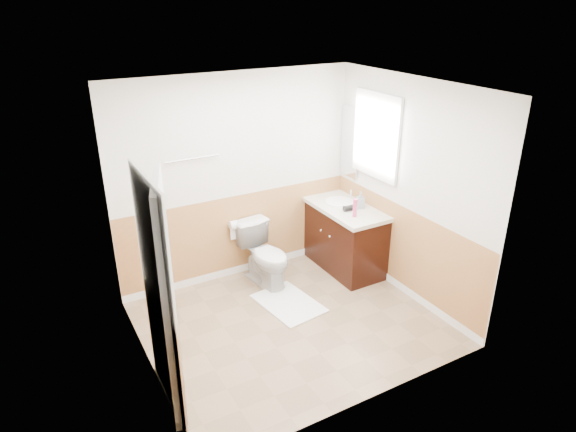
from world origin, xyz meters
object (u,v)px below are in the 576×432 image
toilet (266,255)px  lotion_bottle (355,208)px  soap_dispenser (360,200)px  bath_mat (288,303)px  vanity_cabinet (345,239)px

toilet → lotion_bottle: size_ratio=3.42×
toilet → soap_dispenser: size_ratio=3.63×
soap_dispenser → lotion_bottle: bearing=-139.4°
bath_mat → vanity_cabinet: size_ratio=0.73×
bath_mat → lotion_bottle: lotion_bottle is taller
vanity_cabinet → lotion_bottle: 0.64m
toilet → soap_dispenser: (1.18, -0.26, 0.58)m
vanity_cabinet → soap_dispenser: soap_dispenser is taller
bath_mat → vanity_cabinet: bearing=21.3°
bath_mat → soap_dispenser: 1.54m
toilet → lotion_bottle: lotion_bottle is taller
toilet → soap_dispenser: 1.34m
vanity_cabinet → soap_dispenser: 0.58m
vanity_cabinet → soap_dispenser: (0.12, -0.11, 0.55)m
toilet → bath_mat: size_ratio=0.94×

